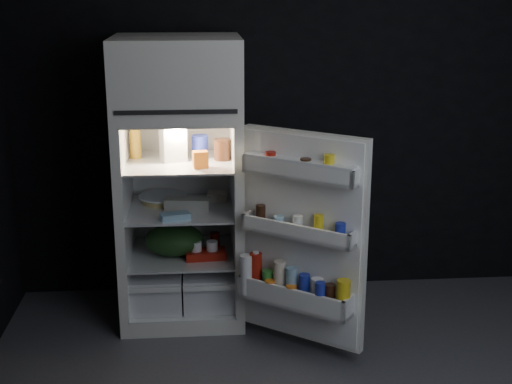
{
  "coord_description": "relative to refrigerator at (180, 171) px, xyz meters",
  "views": [
    {
      "loc": [
        -0.76,
        -3.01,
        2.07
      ],
      "look_at": [
        -0.44,
        1.0,
        0.9
      ],
      "focal_mm": 50.0,
      "sensor_mm": 36.0,
      "label": 1
    }
  ],
  "objects": [
    {
      "name": "refrigerator",
      "position": [
        0.0,
        0.0,
        0.0
      ],
      "size": [
        0.76,
        0.71,
        1.78
      ],
      "color": "white",
      "rests_on": "ground"
    },
    {
      "name": "milk_jug",
      "position": [
        -0.04,
        -0.01,
        0.19
      ],
      "size": [
        0.18,
        0.18,
        0.24
      ],
      "primitive_type": "cube",
      "rotation": [
        0.0,
        0.0,
        0.27
      ],
      "color": "white",
      "rests_on": "refrigerator"
    },
    {
      "name": "wrapped_pkg",
      "position": [
        0.23,
        0.11,
        -0.2
      ],
      "size": [
        0.14,
        0.12,
        0.05
      ],
      "primitive_type": "cube",
      "rotation": [
        0.0,
        0.0,
        -0.09
      ],
      "color": "beige",
      "rests_on": "refrigerator"
    },
    {
      "name": "pie",
      "position": [
        -0.12,
        0.08,
        -0.21
      ],
      "size": [
        0.3,
        0.3,
        0.04
      ],
      "primitive_type": "cylinder",
      "rotation": [
        0.0,
        0.0,
        0.14
      ],
      "color": "tan",
      "rests_on": "refrigerator"
    },
    {
      "name": "yogurt_tray",
      "position": [
        0.15,
        -0.15,
        -0.5
      ],
      "size": [
        0.26,
        0.15,
        0.05
      ],
      "primitive_type": "cube",
      "rotation": [
        0.0,
        0.0,
        0.08
      ],
      "color": "#9E180D",
      "rests_on": "refrigerator"
    },
    {
      "name": "egg_carton",
      "position": [
        0.04,
        -0.07,
        -0.19
      ],
      "size": [
        0.29,
        0.14,
        0.07
      ],
      "primitive_type": "cube",
      "rotation": [
        0.0,
        0.0,
        -0.13
      ],
      "color": "gray",
      "rests_on": "refrigerator"
    },
    {
      "name": "small_can_silver",
      "position": [
        0.21,
        0.09,
        -0.48
      ],
      "size": [
        0.07,
        0.07,
        0.09
      ],
      "primitive_type": "cylinder",
      "rotation": [
        0.0,
        0.0,
        0.01
      ],
      "color": "#B8B7BC",
      "rests_on": "refrigerator"
    },
    {
      "name": "amber_bottle",
      "position": [
        -0.27,
        0.07,
        0.18
      ],
      "size": [
        0.08,
        0.08,
        0.22
      ],
      "primitive_type": "cylinder",
      "rotation": [
        0.0,
        0.0,
        0.13
      ],
      "color": "gold",
      "rests_on": "refrigerator"
    },
    {
      "name": "flat_package",
      "position": [
        -0.03,
        -0.27,
        -0.21
      ],
      "size": [
        0.19,
        0.13,
        0.04
      ],
      "primitive_type": "cube",
      "rotation": [
        0.0,
        0.0,
        0.27
      ],
      "color": "#81ACC7",
      "rests_on": "refrigerator"
    },
    {
      "name": "fridge_door",
      "position": [
        0.68,
        -0.6,
        -0.28
      ],
      "size": [
        0.69,
        0.58,
        1.22
      ],
      "color": "white",
      "rests_on": "ground"
    },
    {
      "name": "wall_back",
      "position": [
        0.89,
        0.38,
        0.39
      ],
      "size": [
        4.0,
        0.0,
        2.7
      ],
      "primitive_type": "cube",
      "color": "black",
      "rests_on": "ground"
    },
    {
      "name": "mayo_jar",
      "position": [
        0.13,
        0.06,
        0.14
      ],
      "size": [
        0.13,
        0.13,
        0.14
      ],
      "primitive_type": "cylinder",
      "rotation": [
        0.0,
        0.0,
        0.25
      ],
      "color": "#1C299A",
      "rests_on": "refrigerator"
    },
    {
      "name": "small_can_red",
      "position": [
        0.21,
        0.07,
        -0.48
      ],
      "size": [
        0.07,
        0.07,
        0.09
      ],
      "primitive_type": "cylinder",
      "rotation": [
        0.0,
        0.0,
        0.11
      ],
      "color": "#9E180D",
      "rests_on": "refrigerator"
    },
    {
      "name": "small_carton",
      "position": [
        0.13,
        -0.21,
        0.12
      ],
      "size": [
        0.1,
        0.08,
        0.1
      ],
      "primitive_type": "cube",
      "rotation": [
        0.0,
        0.0,
        0.15
      ],
      "color": "orange",
      "rests_on": "refrigerator"
    },
    {
      "name": "jam_jar",
      "position": [
        0.26,
        -0.02,
        0.14
      ],
      "size": [
        0.13,
        0.13,
        0.13
      ],
      "primitive_type": "cylinder",
      "rotation": [
        0.0,
        0.0,
        0.28
      ],
      "color": "black",
      "rests_on": "refrigerator"
    },
    {
      "name": "produce_bag",
      "position": [
        -0.05,
        -0.07,
        -0.43
      ],
      "size": [
        0.46,
        0.43,
        0.2
      ],
      "primitive_type": "ellipsoid",
      "rotation": [
        0.0,
        0.0,
        0.39
      ],
      "color": "#193815",
      "rests_on": "refrigerator"
    }
  ]
}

